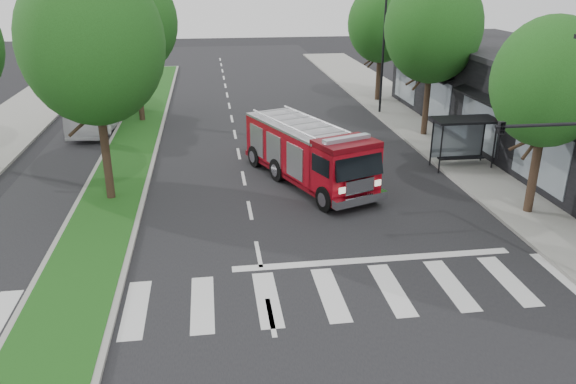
% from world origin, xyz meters
% --- Properties ---
extents(ground, '(140.00, 140.00, 0.00)m').
position_xyz_m(ground, '(0.00, 0.00, 0.00)').
color(ground, black).
rests_on(ground, ground).
extents(sidewalk_right, '(5.00, 80.00, 0.15)m').
position_xyz_m(sidewalk_right, '(12.50, 10.00, 0.07)').
color(sidewalk_right, gray).
rests_on(sidewalk_right, ground).
extents(median, '(3.00, 50.00, 0.15)m').
position_xyz_m(median, '(-6.00, 18.00, 0.08)').
color(median, gray).
rests_on(median, ground).
extents(storefront_row, '(8.00, 30.00, 5.00)m').
position_xyz_m(storefront_row, '(17.00, 10.00, 2.50)').
color(storefront_row, black).
rests_on(storefront_row, ground).
extents(bus_shelter, '(3.20, 1.60, 2.61)m').
position_xyz_m(bus_shelter, '(11.20, 8.15, 2.04)').
color(bus_shelter, black).
rests_on(bus_shelter, ground).
extents(tree_right_near, '(4.40, 4.40, 8.05)m').
position_xyz_m(tree_right_near, '(11.50, 2.00, 5.51)').
color(tree_right_near, black).
rests_on(tree_right_near, ground).
extents(tree_right_mid, '(5.60, 5.60, 9.72)m').
position_xyz_m(tree_right_mid, '(11.50, 14.00, 6.49)').
color(tree_right_mid, black).
rests_on(tree_right_mid, ground).
extents(tree_right_far, '(5.00, 5.00, 8.73)m').
position_xyz_m(tree_right_far, '(11.50, 24.00, 5.84)').
color(tree_right_far, black).
rests_on(tree_right_far, ground).
extents(tree_median_near, '(5.80, 5.80, 10.16)m').
position_xyz_m(tree_median_near, '(-6.00, 6.00, 6.81)').
color(tree_median_near, black).
rests_on(tree_median_near, ground).
extents(tree_median_far, '(5.60, 5.60, 9.72)m').
position_xyz_m(tree_median_far, '(-6.00, 20.00, 6.49)').
color(tree_median_far, black).
rests_on(tree_median_far, ground).
extents(streetlight_right_far, '(2.11, 0.20, 8.00)m').
position_xyz_m(streetlight_right_far, '(10.35, 20.00, 4.48)').
color(streetlight_right_far, black).
rests_on(streetlight_right_far, ground).
extents(fire_engine, '(5.57, 9.08, 3.03)m').
position_xyz_m(fire_engine, '(3.04, 7.05, 1.45)').
color(fire_engine, '#56040B').
rests_on(fire_engine, ground).
extents(city_bus, '(2.79, 9.14, 2.51)m').
position_xyz_m(city_bus, '(-8.50, 19.34, 1.25)').
color(city_bus, silver).
rests_on(city_bus, ground).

